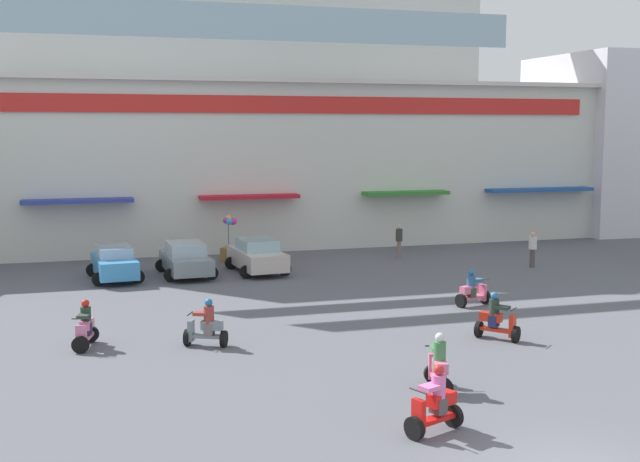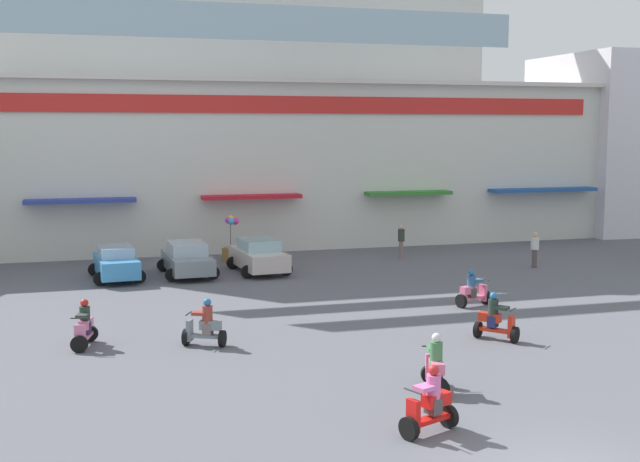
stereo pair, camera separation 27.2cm
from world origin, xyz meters
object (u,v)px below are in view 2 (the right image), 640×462
object	(u,v)px
scooter_rider_2	(84,327)
scooter_rider_3	(430,405)
pedestrian_0	(535,247)
parked_car_1	(187,259)
balloon_vendor_cart	(231,244)
parked_car_2	(259,256)
scooter_rider_4	(205,327)
pedestrian_1	(401,239)
scooter_rider_0	(473,291)
parked_car_0	(116,263)
scooter_rider_5	(435,367)
scooter_rider_1	(496,320)

from	to	relation	value
scooter_rider_2	scooter_rider_3	distance (m)	12.10
pedestrian_0	scooter_rider_3	bearing A→B (deg)	-126.36
parked_car_1	balloon_vendor_cart	world-z (taller)	balloon_vendor_cart
parked_car_2	balloon_vendor_cart	distance (m)	3.53
scooter_rider_3	scooter_rider_4	world-z (taller)	scooter_rider_3
parked_car_1	pedestrian_0	world-z (taller)	pedestrian_0
parked_car_1	pedestrian_1	xyz separation A→B (m)	(11.28, 1.84, 0.22)
balloon_vendor_cart	parked_car_2	bearing A→B (deg)	-78.37
parked_car_1	scooter_rider_0	bearing A→B (deg)	-44.77
scooter_rider_3	scooter_rider_2	bearing A→B (deg)	127.33
parked_car_0	scooter_rider_4	bearing A→B (deg)	-79.75
parked_car_2	scooter_rider_3	distance (m)	21.02
scooter_rider_0	scooter_rider_2	world-z (taller)	scooter_rider_2
pedestrian_1	balloon_vendor_cart	bearing A→B (deg)	170.29
scooter_rider_5	parked_car_0	bearing A→B (deg)	111.73
scooter_rider_3	pedestrian_1	distance (m)	24.52
pedestrian_1	parked_car_0	bearing A→B (deg)	-171.98
parked_car_1	pedestrian_1	size ratio (longest dim) A/B	2.56
parked_car_0	pedestrian_0	world-z (taller)	pedestrian_0
parked_car_1	scooter_rider_5	xyz separation A→B (m)	(4.10, -18.48, -0.13)
balloon_vendor_cart	pedestrian_0	bearing A→B (deg)	-22.98
parked_car_1	scooter_rider_1	size ratio (longest dim) A/B	2.90
scooter_rider_5	pedestrian_0	world-z (taller)	pedestrian_0
parked_car_1	scooter_rider_2	size ratio (longest dim) A/B	2.98
scooter_rider_4	scooter_rider_5	xyz separation A→B (m)	(5.07, -6.01, 0.02)
parked_car_0	pedestrian_1	bearing A→B (deg)	8.02
parked_car_1	balloon_vendor_cart	bearing A→B (deg)	51.92
scooter_rider_2	pedestrian_1	world-z (taller)	pedestrian_1
parked_car_0	parked_car_1	xyz separation A→B (m)	(3.19, 0.19, 0.00)
parked_car_2	pedestrian_0	size ratio (longest dim) A/B	2.49
parked_car_1	scooter_rider_3	world-z (taller)	scooter_rider_3
parked_car_0	scooter_rider_2	xyz separation A→B (m)	(-1.37, -11.34, -0.15)
parked_car_2	scooter_rider_2	distance (m)	13.86
scooter_rider_2	scooter_rider_5	distance (m)	11.10
parked_car_1	scooter_rider_4	world-z (taller)	parked_car_1
parked_car_0	scooter_rider_3	world-z (taller)	scooter_rider_3
pedestrian_1	scooter_rider_4	bearing A→B (deg)	-130.55
parked_car_2	scooter_rider_3	size ratio (longest dim) A/B	2.81
parked_car_0	parked_car_1	bearing A→B (deg)	3.45
scooter_rider_2	pedestrian_0	size ratio (longest dim) A/B	0.86
pedestrian_1	pedestrian_0	bearing A→B (deg)	-40.22
scooter_rider_3	scooter_rider_4	xyz separation A→B (m)	(-3.75, 8.68, -0.03)
scooter_rider_1	balloon_vendor_cart	xyz separation A→B (m)	(-5.45, 17.64, 0.26)
scooter_rider_3	pedestrian_0	size ratio (longest dim) A/B	0.89
parked_car_2	pedestrian_0	xyz separation A→B (m)	(13.15, -2.42, 0.19)
parked_car_0	scooter_rider_4	xyz separation A→B (m)	(2.22, -12.28, -0.15)
pedestrian_0	scooter_rider_1	bearing A→B (deg)	-125.55
pedestrian_0	balloon_vendor_cart	bearing A→B (deg)	157.02
parked_car_1	scooter_rider_3	distance (m)	21.33
parked_car_1	scooter_rider_3	xyz separation A→B (m)	(2.78, -21.15, -0.12)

